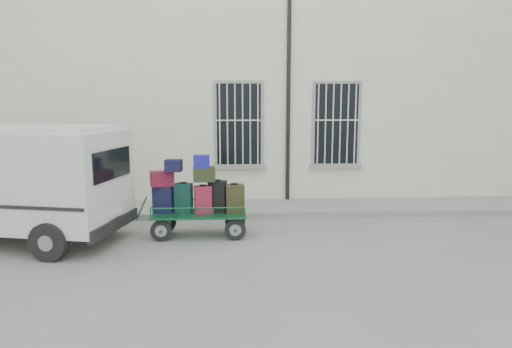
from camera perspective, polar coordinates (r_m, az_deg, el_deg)
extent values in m
plane|color=slate|center=(9.99, 0.59, -7.60)|extent=(80.00, 80.00, 0.00)
cube|color=beige|center=(15.07, -0.84, 9.54)|extent=(24.00, 5.00, 6.00)
cylinder|color=black|center=(12.58, 4.06, 8.72)|extent=(0.11, 0.11, 5.60)
cube|color=black|center=(12.55, -2.16, 6.22)|extent=(1.20, 0.08, 2.20)
cube|color=gray|center=(12.64, -2.13, 0.96)|extent=(1.45, 0.22, 0.12)
cube|color=black|center=(12.89, 10.00, 6.17)|extent=(1.20, 0.08, 2.20)
cube|color=gray|center=(12.98, 9.88, 1.04)|extent=(1.45, 0.22, 0.12)
cube|color=gray|center=(12.09, -0.12, -4.29)|extent=(24.00, 1.70, 0.15)
cylinder|color=black|center=(9.67, -11.77, -6.97)|extent=(0.45, 0.06, 0.45)
cylinder|color=gray|center=(9.67, -11.77, -6.97)|extent=(0.25, 0.08, 0.25)
cylinder|color=black|center=(10.32, -11.19, -5.94)|extent=(0.45, 0.06, 0.45)
cylinder|color=gray|center=(10.32, -11.19, -5.94)|extent=(0.25, 0.08, 0.25)
cylinder|color=black|center=(9.55, -2.60, -6.99)|extent=(0.45, 0.06, 0.45)
cylinder|color=gray|center=(9.55, -2.60, -6.99)|extent=(0.25, 0.08, 0.25)
cylinder|color=black|center=(10.21, -2.62, -5.94)|extent=(0.45, 0.06, 0.45)
cylinder|color=gray|center=(10.21, -2.62, -5.94)|extent=(0.25, 0.08, 0.25)
cube|color=#124F2C|center=(9.84, -7.10, -4.95)|extent=(1.99, 0.92, 0.04)
cylinder|color=#124F2C|center=(9.97, -14.11, -4.16)|extent=(0.26, 0.04, 0.50)
cube|color=black|center=(9.92, -11.51, -3.10)|extent=(0.45, 0.32, 0.58)
cube|color=black|center=(9.86, -11.57, -1.39)|extent=(0.17, 0.12, 0.03)
cube|color=#0C2D27|center=(9.86, -9.05, -2.96)|extent=(0.40, 0.28, 0.63)
cube|color=black|center=(9.80, -9.10, -1.09)|extent=(0.15, 0.11, 0.03)
cube|color=maroon|center=(9.73, -6.64, -3.19)|extent=(0.38, 0.27, 0.58)
cube|color=black|center=(9.67, -6.68, -1.42)|extent=(0.14, 0.10, 0.03)
cube|color=black|center=(9.78, -4.84, -2.82)|extent=(0.41, 0.31, 0.68)
cube|color=black|center=(9.71, -4.87, -0.78)|extent=(0.15, 0.12, 0.03)
cube|color=#2D2A16|center=(9.77, -2.73, -3.06)|extent=(0.44, 0.33, 0.60)
cube|color=black|center=(9.71, -2.74, -1.25)|extent=(0.16, 0.13, 0.03)
cube|color=maroon|center=(9.82, -11.66, -0.57)|extent=(0.52, 0.37, 0.32)
cube|color=#242C16|center=(9.68, -6.51, -0.02)|extent=(0.48, 0.36, 0.30)
cube|color=black|center=(9.68, -10.27, 1.05)|extent=(0.36, 0.29, 0.25)
cube|color=#1E148F|center=(9.60, -6.82, 1.59)|extent=(0.34, 0.26, 0.26)
cube|color=silver|center=(10.57, -28.76, -0.33)|extent=(4.95, 2.96, 1.89)
cube|color=silver|center=(10.48, -29.16, 5.01)|extent=(4.71, 2.76, 0.11)
cube|color=black|center=(9.28, -17.52, 1.19)|extent=(0.36, 1.44, 0.58)
cube|color=black|center=(9.52, -17.24, -6.03)|extent=(0.53, 1.92, 0.23)
cube|color=white|center=(9.44, -17.08, -4.63)|extent=(0.13, 0.44, 0.13)
cylinder|color=black|center=(9.13, -24.41, -7.70)|extent=(0.75, 0.38, 0.71)
cylinder|color=black|center=(10.73, -18.70, -4.95)|extent=(0.75, 0.38, 0.71)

